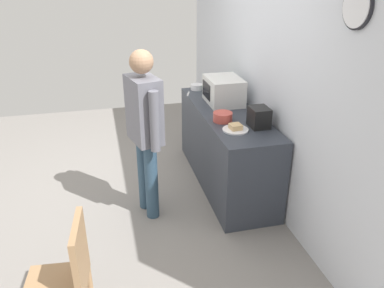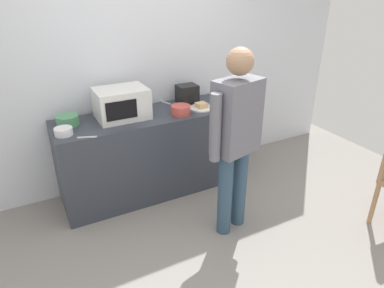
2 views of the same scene
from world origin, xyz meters
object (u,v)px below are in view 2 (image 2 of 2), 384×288
salad_bowl (67,120)px  spoon_utensil (165,102)px  mixing_bowl (181,110)px  sandwich_plate (201,107)px  cereal_bowl (64,131)px  microwave (122,103)px  fork_utensil (87,137)px  toaster (187,94)px  person_standing (236,132)px

salad_bowl → spoon_utensil: salad_bowl is taller
salad_bowl → mixing_bowl: size_ratio=1.06×
sandwich_plate → cereal_bowl: size_ratio=1.59×
microwave → salad_bowl: bearing=173.9°
microwave → salad_bowl: (-0.52, 0.06, -0.10)m
microwave → fork_utensil: (-0.43, -0.32, -0.15)m
sandwich_plate → cereal_bowl: 1.42m
toaster → cereal_bowl: bearing=-168.4°
toaster → spoon_utensil: 0.26m
cereal_bowl → person_standing: size_ratio=0.09×
toaster → spoon_utensil: size_ratio=1.29×
person_standing → fork_utensil: bearing=148.1°
cereal_bowl → person_standing: (1.27, -0.84, 0.06)m
toaster → sandwich_plate: bearing=-81.3°
fork_utensil → spoon_utensil: 1.13m
sandwich_plate → spoon_utensil: sandwich_plate is taller
cereal_bowl → salad_bowl: bearing=71.5°
salad_bowl → mixing_bowl: bearing=-12.7°
microwave → mixing_bowl: bearing=-18.6°
sandwich_plate → fork_utensil: size_ratio=1.50×
microwave → sandwich_plate: size_ratio=1.96×
fork_utensil → person_standing: person_standing is taller
sandwich_plate → fork_utensil: sandwich_plate is taller
sandwich_plate → salad_bowl: salad_bowl is taller
microwave → spoon_utensil: bearing=21.1°
salad_bowl → person_standing: bearing=-41.6°
salad_bowl → toaster: (1.31, 0.06, 0.05)m
person_standing → salad_bowl: bearing=138.4°
sandwich_plate → mixing_bowl: (-0.27, -0.05, 0.03)m
sandwich_plate → mixing_bowl: size_ratio=1.27×
mixing_bowl → fork_utensil: bearing=-172.2°
salad_bowl → person_standing: (1.20, -1.06, 0.04)m
person_standing → cereal_bowl: bearing=146.6°
toaster → salad_bowl: bearing=-177.4°
mixing_bowl → toaster: bearing=52.9°
microwave → cereal_bowl: bearing=-164.2°
cereal_bowl → mixing_bowl: 1.15m
spoon_utensil → mixing_bowl: bearing=-90.8°
mixing_bowl → toaster: (0.23, 0.30, 0.05)m
fork_utensil → spoon_utensil: size_ratio=1.00×
toaster → microwave: bearing=-171.7°
salad_bowl → toaster: 1.31m
spoon_utensil → sandwich_plate: bearing=-53.9°
salad_bowl → toaster: toaster is taller
toaster → person_standing: 1.13m
mixing_bowl → person_standing: 0.83m
microwave → mixing_bowl: (0.56, -0.19, -0.10)m
toaster → person_standing: (-0.11, -1.12, -0.01)m
toaster → spoon_utensil: toaster is taller
microwave → person_standing: size_ratio=0.29×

